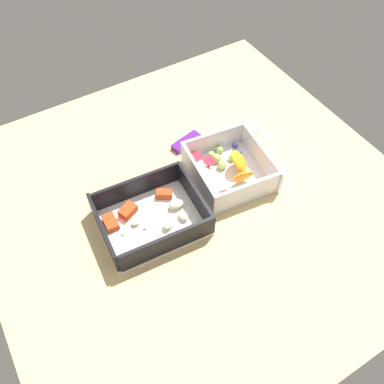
% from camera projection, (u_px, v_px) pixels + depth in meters
% --- Properties ---
extents(table_surface, '(0.80, 0.80, 0.02)m').
position_uv_depth(table_surface, '(197.00, 199.00, 0.82)').
color(table_surface, tan).
rests_on(table_surface, ground).
extents(pasta_container, '(0.20, 0.16, 0.05)m').
position_uv_depth(pasta_container, '(151.00, 217.00, 0.76)').
color(pasta_container, white).
rests_on(pasta_container, table_surface).
extents(fruit_bowl, '(0.16, 0.17, 0.06)m').
position_uv_depth(fruit_bowl, '(227.00, 169.00, 0.83)').
color(fruit_bowl, white).
rests_on(fruit_bowl, table_surface).
extents(candy_bar, '(0.07, 0.04, 0.01)m').
position_uv_depth(candy_bar, '(186.00, 142.00, 0.90)').
color(candy_bar, '#51197A').
rests_on(candy_bar, table_surface).
extents(paper_cup_liner, '(0.03, 0.03, 0.02)m').
position_uv_depth(paper_cup_liner, '(251.00, 130.00, 0.92)').
color(paper_cup_liner, white).
rests_on(paper_cup_liner, table_surface).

